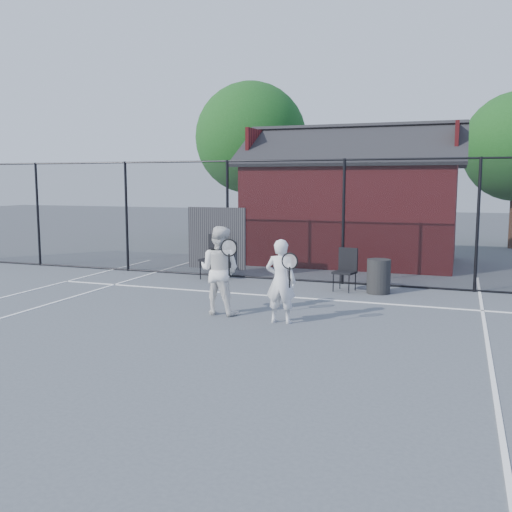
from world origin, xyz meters
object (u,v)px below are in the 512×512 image
(chair_right, at_px, (345,270))
(waste_bin, at_px, (379,276))
(player_back, at_px, (220,270))
(chair_left, at_px, (212,258))
(player_front, at_px, (281,281))
(clubhouse, at_px, (353,209))

(chair_right, bearing_deg, waste_bin, 12.11)
(player_back, xyz_separation_m, chair_left, (-1.70, 3.45, -0.28))
(player_front, xyz_separation_m, player_back, (-1.28, 0.28, 0.08))
(player_back, distance_m, chair_left, 3.85)
(clubhouse, relative_size, player_back, 3.95)
(chair_right, height_order, waste_bin, chair_right)
(player_front, bearing_deg, waste_bin, 69.14)
(clubhouse, distance_m, player_front, 8.22)
(waste_bin, bearing_deg, chair_right, 180.00)
(player_back, relative_size, chair_left, 1.51)
(player_front, bearing_deg, clubhouse, 91.68)
(clubhouse, xyz_separation_m, player_back, (-1.04, -7.89, -0.78))
(chair_left, height_order, chair_right, chair_left)
(player_front, relative_size, player_back, 0.90)
(player_back, bearing_deg, player_front, -12.37)
(waste_bin, bearing_deg, clubhouse, 106.88)
(player_front, xyz_separation_m, waste_bin, (1.25, 3.27, -0.36))
(player_front, distance_m, player_back, 1.31)
(chair_left, bearing_deg, clubhouse, 70.25)
(player_front, height_order, chair_left, player_front)
(clubhouse, height_order, player_back, clubhouse)
(chair_left, relative_size, waste_bin, 1.44)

